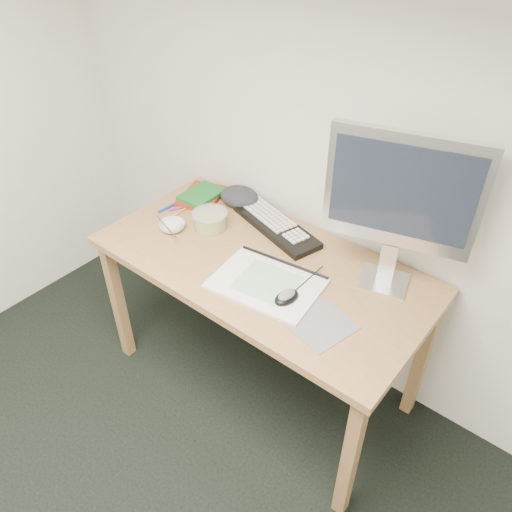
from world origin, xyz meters
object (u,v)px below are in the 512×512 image
(sketchpad, at_px, (267,283))
(keyboard, at_px, (276,226))
(desk, at_px, (261,277))
(rice_bowl, at_px, (172,226))
(monitor, at_px, (401,196))

(sketchpad, relative_size, keyboard, 0.86)
(desk, bearing_deg, keyboard, 113.04)
(desk, relative_size, rice_bowl, 12.12)
(monitor, bearing_deg, desk, -171.38)
(desk, relative_size, monitor, 2.26)
(rice_bowl, bearing_deg, keyboard, 40.28)
(sketchpad, distance_m, rice_bowl, 0.56)
(keyboard, height_order, rice_bowl, rice_bowl)
(desk, bearing_deg, sketchpad, -42.84)
(monitor, bearing_deg, keyboard, 161.74)
(desk, relative_size, keyboard, 2.95)
(monitor, relative_size, rice_bowl, 5.37)
(desk, distance_m, keyboard, 0.27)
(sketchpad, height_order, rice_bowl, rice_bowl)
(desk, bearing_deg, monitor, 24.32)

